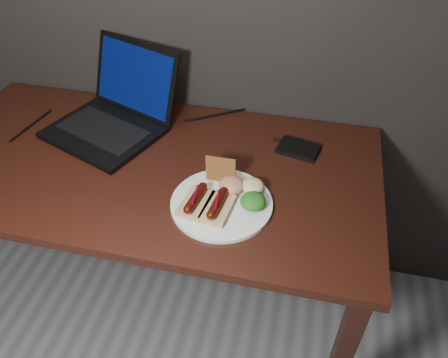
% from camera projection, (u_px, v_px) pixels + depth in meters
% --- Properties ---
extents(desk, '(1.40, 0.70, 0.75)m').
position_uv_depth(desk, '(151.00, 185.00, 1.39)').
color(desk, '#35150D').
rests_on(desk, ground).
extents(laptop, '(0.45, 0.46, 0.25)m').
position_uv_depth(laptop, '(114.00, 113.00, 1.45)').
color(laptop, black).
rests_on(laptop, desk).
extents(hard_drive, '(0.14, 0.11, 0.02)m').
position_uv_depth(hard_drive, '(298.00, 149.00, 1.38)').
color(hard_drive, black).
rests_on(hard_drive, desk).
extents(desk_cables, '(0.97, 0.44, 0.01)m').
position_uv_depth(desk_cables, '(157.00, 132.00, 1.45)').
color(desk_cables, black).
rests_on(desk_cables, desk).
extents(plate, '(0.36, 0.36, 0.01)m').
position_uv_depth(plate, '(222.00, 204.00, 1.20)').
color(plate, white).
rests_on(plate, desk).
extents(bread_sausage_left, '(0.09, 0.12, 0.04)m').
position_uv_depth(bread_sausage_left, '(196.00, 201.00, 1.17)').
color(bread_sausage_left, '#D9B07F').
rests_on(bread_sausage_left, plate).
extents(bread_sausage_center, '(0.08, 0.12, 0.04)m').
position_uv_depth(bread_sausage_center, '(218.00, 206.00, 1.16)').
color(bread_sausage_center, '#D9B07F').
rests_on(bread_sausage_center, plate).
extents(crispbread, '(0.08, 0.01, 0.08)m').
position_uv_depth(crispbread, '(221.00, 170.00, 1.23)').
color(crispbread, '#A56C2D').
rests_on(crispbread, plate).
extents(salad_greens, '(0.07, 0.07, 0.04)m').
position_uv_depth(salad_greens, '(253.00, 201.00, 1.17)').
color(salad_greens, '#105011').
rests_on(salad_greens, plate).
extents(salsa_mound, '(0.07, 0.07, 0.04)m').
position_uv_depth(salsa_mound, '(232.00, 185.00, 1.21)').
color(salsa_mound, '#A81012').
rests_on(salsa_mound, plate).
extents(coleslaw_mound, '(0.06, 0.06, 0.04)m').
position_uv_depth(coleslaw_mound, '(253.00, 186.00, 1.21)').
color(coleslaw_mound, beige).
rests_on(coleslaw_mound, plate).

